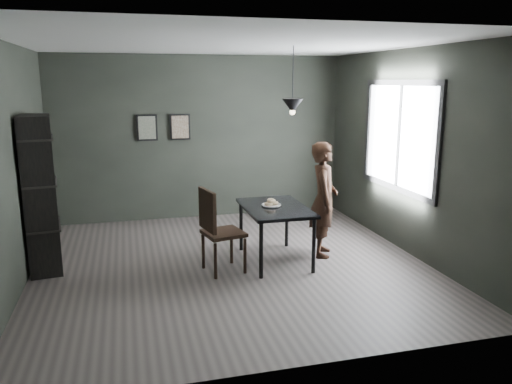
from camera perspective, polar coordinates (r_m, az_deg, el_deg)
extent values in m
plane|color=#3A3532|center=(6.64, -2.84, -8.29)|extent=(5.00, 5.00, 0.00)
cube|color=black|center=(8.72, -6.35, 6.17)|extent=(5.00, 0.10, 2.80)
cube|color=silver|center=(6.22, -3.13, 16.59)|extent=(5.00, 5.00, 0.02)
cube|color=white|center=(7.34, 16.08, 6.13)|extent=(0.02, 1.80, 1.40)
cube|color=black|center=(7.34, 16.02, 6.13)|extent=(0.04, 1.96, 1.56)
cube|color=black|center=(6.56, 2.22, -1.85)|extent=(0.80, 1.20, 0.04)
cylinder|color=black|center=(6.08, 0.59, -6.71)|extent=(0.05, 0.05, 0.71)
cylinder|color=black|center=(6.29, 6.62, -6.14)|extent=(0.05, 0.05, 0.71)
cylinder|color=black|center=(7.08, -1.71, -3.91)|extent=(0.05, 0.05, 0.71)
cylinder|color=black|center=(7.25, 3.54, -3.51)|extent=(0.05, 0.05, 0.71)
cylinder|color=white|center=(6.58, 1.76, -1.55)|extent=(0.23, 0.23, 0.01)
torus|color=beige|center=(6.61, 2.08, -1.26)|extent=(0.12, 0.12, 0.04)
torus|color=beige|center=(6.55, 1.44, -1.39)|extent=(0.12, 0.12, 0.04)
torus|color=beige|center=(6.57, 1.76, -1.00)|extent=(0.17, 0.17, 0.06)
imported|color=black|center=(6.85, 7.74, -0.84)|extent=(0.56, 0.67, 1.57)
cube|color=black|center=(6.28, -3.73, -4.71)|extent=(0.56, 0.56, 0.04)
cube|color=black|center=(6.12, -5.58, -2.09)|extent=(0.15, 0.46, 0.51)
cylinder|color=black|center=(6.12, -4.65, -7.88)|extent=(0.04, 0.04, 0.45)
cylinder|color=black|center=(6.28, -1.27, -7.31)|extent=(0.04, 0.04, 0.45)
cylinder|color=black|center=(6.47, -6.05, -6.77)|extent=(0.04, 0.04, 0.45)
cylinder|color=black|center=(6.62, -2.82, -6.26)|extent=(0.04, 0.04, 0.45)
cube|color=black|center=(6.73, -23.45, -0.31)|extent=(0.46, 0.70, 1.97)
cylinder|color=black|center=(6.52, 4.25, 13.09)|extent=(0.01, 0.01, 0.75)
cone|color=black|center=(6.53, 4.20, 9.80)|extent=(0.28, 0.28, 0.18)
sphere|color=#FFE0B2|center=(6.54, 4.19, 9.10)|extent=(0.07, 0.07, 0.07)
cube|color=black|center=(8.59, -12.35, 7.20)|extent=(0.34, 0.03, 0.44)
cube|color=#384F40|center=(8.57, -12.34, 7.18)|extent=(0.28, 0.01, 0.38)
cube|color=black|center=(8.63, -8.67, 7.37)|extent=(0.34, 0.03, 0.44)
cube|color=brown|center=(8.61, -8.66, 7.35)|extent=(0.28, 0.01, 0.38)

